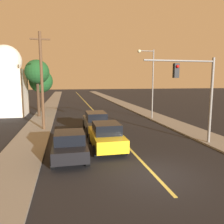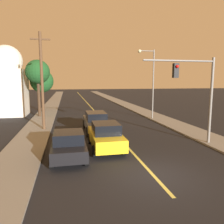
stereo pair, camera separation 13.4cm
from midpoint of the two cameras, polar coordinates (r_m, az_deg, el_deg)
ground_plane at (r=10.52m, az=11.08°, el=-15.94°), size 200.00×200.00×0.00m
road_surface at (r=45.19m, az=-6.76°, el=2.75°), size 10.36×80.00×0.01m
sidewalk_left at (r=45.10m, az=-14.93°, el=2.58°), size 2.50×80.00×0.12m
sidewalk_right at (r=46.17m, az=1.23°, el=2.99°), size 2.50×80.00×0.12m
car_near_lane_front at (r=13.74m, az=-1.41°, el=-6.24°), size 1.92×4.31×1.69m
car_near_lane_second at (r=18.33m, az=-4.06°, el=-2.53°), size 1.89×5.20×1.69m
car_outer_lane_front at (r=12.29m, az=-10.92°, el=-8.41°), size 1.92×3.93×1.55m
traffic_signal_mast at (r=15.17m, az=21.30°, el=6.51°), size 4.86×0.42×5.64m
streetlamp_right at (r=24.33m, az=9.99°, el=9.48°), size 1.88×0.36×7.43m
utility_pole_left at (r=19.40m, az=-17.65°, el=8.03°), size 1.60×0.24×8.12m
tree_left_near at (r=31.31m, az=-17.76°, el=7.65°), size 3.12×3.12×5.64m
tree_left_far at (r=26.79m, az=-18.71°, el=9.77°), size 2.75×2.75×6.53m
domed_building_left at (r=29.56m, az=-25.41°, el=7.13°), size 4.12×4.12×8.47m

